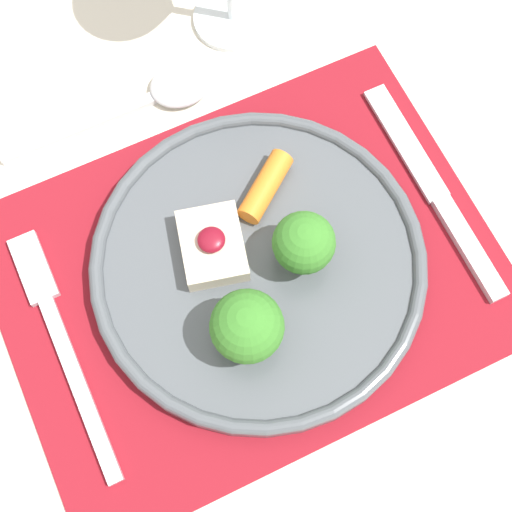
{
  "coord_description": "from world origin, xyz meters",
  "views": [
    {
      "loc": [
        -0.07,
        -0.16,
        1.28
      ],
      "look_at": [
        0.01,
        0.0,
        0.74
      ],
      "focal_mm": 50.0,
      "sensor_mm": 36.0,
      "label": 1
    }
  ],
  "objects_px": {
    "spoon": "(162,92)",
    "dinner_plate": "(257,262)",
    "fork": "(59,334)",
    "knife": "(442,203)"
  },
  "relations": [
    {
      "from": "dinner_plate",
      "to": "spoon",
      "type": "relative_size",
      "value": 1.37
    },
    {
      "from": "fork",
      "to": "knife",
      "type": "height_order",
      "value": "knife"
    },
    {
      "from": "spoon",
      "to": "dinner_plate",
      "type": "bearing_deg",
      "value": -91.65
    },
    {
      "from": "dinner_plate",
      "to": "fork",
      "type": "relative_size",
      "value": 1.26
    },
    {
      "from": "dinner_plate",
      "to": "spoon",
      "type": "height_order",
      "value": "dinner_plate"
    },
    {
      "from": "dinner_plate",
      "to": "spoon",
      "type": "bearing_deg",
      "value": 92.11
    },
    {
      "from": "dinner_plate",
      "to": "spoon",
      "type": "distance_m",
      "value": 0.19
    },
    {
      "from": "dinner_plate",
      "to": "spoon",
      "type": "xyz_separation_m",
      "value": [
        -0.01,
        0.19,
        -0.01
      ]
    },
    {
      "from": "fork",
      "to": "knife",
      "type": "xyz_separation_m",
      "value": [
        0.33,
        -0.03,
        0.0
      ]
    },
    {
      "from": "spoon",
      "to": "fork",
      "type": "bearing_deg",
      "value": -137.16
    }
  ]
}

